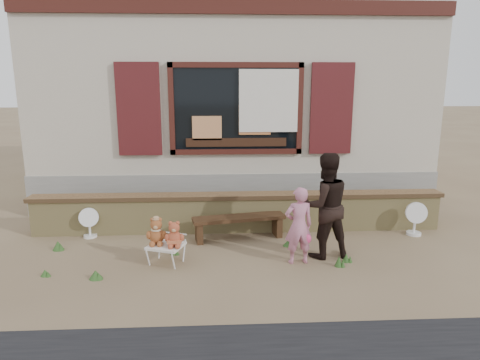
{
  "coord_description": "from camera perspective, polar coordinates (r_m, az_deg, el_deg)",
  "views": [
    {
      "loc": [
        -0.35,
        -6.11,
        2.54
      ],
      "look_at": [
        0.0,
        0.6,
        1.0
      ],
      "focal_mm": 32.0,
      "sensor_mm": 36.0,
      "label": 1
    }
  ],
  "objects": [
    {
      "name": "fan_left",
      "position": [
        7.59,
        -19.46,
        -5.35
      ],
      "size": [
        0.33,
        0.22,
        0.52
      ],
      "rotation": [
        0.0,
        0.0,
        0.23
      ],
      "color": "white",
      "rests_on": "ground"
    },
    {
      "name": "ground",
      "position": [
        6.62,
        0.28,
        -9.63
      ],
      "size": [
        80.0,
        80.0,
        0.0
      ],
      "primitive_type": "plane",
      "color": "brown",
      "rests_on": "ground"
    },
    {
      "name": "child",
      "position": [
        6.13,
        7.83,
        -6.04
      ],
      "size": [
        0.44,
        0.32,
        1.12
      ],
      "primitive_type": "imported",
      "rotation": [
        0.0,
        0.0,
        3.26
      ],
      "color": "#CE7B98",
      "rests_on": "ground"
    },
    {
      "name": "teddy_bear_left",
      "position": [
        6.23,
        -11.08,
        -6.61
      ],
      "size": [
        0.36,
        0.34,
        0.4
      ],
      "primitive_type": null,
      "rotation": [
        0.0,
        0.0,
        -0.36
      ],
      "color": "brown",
      "rests_on": "folding_chair"
    },
    {
      "name": "teddy_bear_right",
      "position": [
        6.11,
        -8.74,
        -7.03
      ],
      "size": [
        0.34,
        0.32,
        0.37
      ],
      "primitive_type": null,
      "rotation": [
        0.0,
        0.0,
        -0.36
      ],
      "color": "brown",
      "rests_on": "folding_chair"
    },
    {
      "name": "bench",
      "position": [
        7.08,
        -0.14,
        -5.67
      ],
      "size": [
        1.56,
        0.6,
        0.39
      ],
      "rotation": [
        0.0,
        0.0,
        0.19
      ],
      "color": "#311F11",
      "rests_on": "ground"
    },
    {
      "name": "folding_chair",
      "position": [
        6.24,
        -9.84,
        -8.71
      ],
      "size": [
        0.58,
        0.55,
        0.29
      ],
      "rotation": [
        0.0,
        0.0,
        -0.36
      ],
      "color": "silver",
      "rests_on": "ground"
    },
    {
      "name": "grass_tufts",
      "position": [
        6.4,
        -9.28,
        -10.04
      ],
      "size": [
        4.48,
        1.22,
        0.15
      ],
      "color": "#2F5522",
      "rests_on": "ground"
    },
    {
      "name": "brick_wall",
      "position": [
        7.45,
        -0.16,
        -4.26
      ],
      "size": [
        7.1,
        0.36,
        0.67
      ],
      "color": "tan",
      "rests_on": "ground"
    },
    {
      "name": "adult",
      "position": [
        6.37,
        11.24,
        -3.36
      ],
      "size": [
        0.85,
        0.71,
        1.56
      ],
      "primitive_type": "imported",
      "rotation": [
        0.0,
        0.0,
        3.31
      ],
      "color": "black",
      "rests_on": "ground"
    },
    {
      "name": "shopfront",
      "position": [
        10.62,
        -1.12,
        9.98
      ],
      "size": [
        8.04,
        5.13,
        4.0
      ],
      "color": "#A19682",
      "rests_on": "ground"
    },
    {
      "name": "fan_right",
      "position": [
        7.84,
        22.3,
        -4.75
      ],
      "size": [
        0.37,
        0.24,
        0.58
      ],
      "rotation": [
        0.0,
        0.0,
        -0.12
      ],
      "color": "white",
      "rests_on": "ground"
    }
  ]
}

